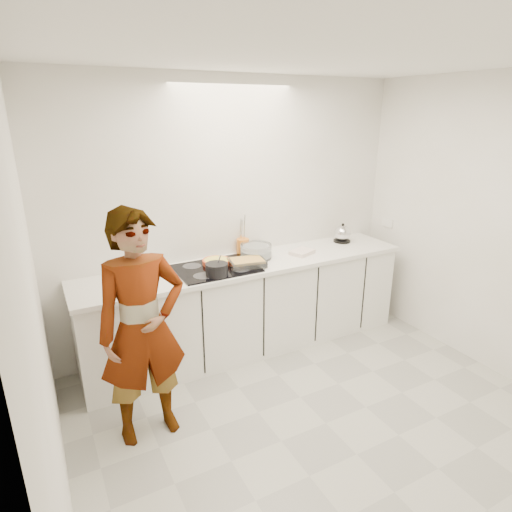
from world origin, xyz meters
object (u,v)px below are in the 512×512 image
tart_dish (217,262)px  cook (143,329)px  baking_dish (247,262)px  kettle (342,234)px  utensil_crock (243,246)px  saucepan (217,269)px  hob (216,268)px  mixing_bowl (256,252)px

tart_dish → cook: 1.19m
baking_dish → kettle: bearing=10.0°
baking_dish → utensil_crock: bearing=69.2°
tart_dish → saucepan: size_ratio=1.34×
hob → kettle: bearing=5.0°
kettle → utensil_crock: kettle is taller
saucepan → cook: (-0.78, -0.52, -0.13)m
kettle → cook: bearing=-160.8°
hob → saucepan: bearing=-110.5°
hob → saucepan: 0.20m
saucepan → mixing_bowl: bearing=27.7°
tart_dish → utensil_crock: (0.37, 0.19, 0.04)m
saucepan → baking_dish: size_ratio=0.65×
tart_dish → cook: size_ratio=0.19×
baking_dish → utensil_crock: (0.14, 0.37, 0.03)m
saucepan → utensil_crock: (0.48, 0.46, 0.01)m
kettle → utensil_crock: size_ratio=1.36×
tart_dish → saucepan: saucepan is taller
mixing_bowl → tart_dish: bearing=-178.3°
cook → saucepan: bearing=30.6°
mixing_bowl → cook: (-1.31, -0.80, -0.12)m
tart_dish → cook: bearing=-138.6°
hob → cook: 1.10m
saucepan → mixing_bowl: saucepan is taller
tart_dish → mixing_bowl: size_ratio=0.93×
baking_dish → kettle: kettle is taller
tart_dish → kettle: kettle is taller
saucepan → hob: bearing=69.5°
kettle → utensil_crock: (-1.14, 0.14, -0.01)m
tart_dish → cook: cook is taller
saucepan → kettle: kettle is taller
hob → tart_dish: bearing=63.5°
utensil_crock → hob: bearing=-145.9°
saucepan → baking_dish: saucepan is taller
baking_dish → cook: cook is taller
tart_dish → baking_dish: bearing=-37.3°
saucepan → mixing_bowl: (0.53, 0.28, -0.00)m
mixing_bowl → utensil_crock: utensil_crock is taller
mixing_bowl → kettle: size_ratio=1.61×
hob → mixing_bowl: size_ratio=2.12×
saucepan → cook: bearing=-146.4°
cook → baking_dish: bearing=25.7°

